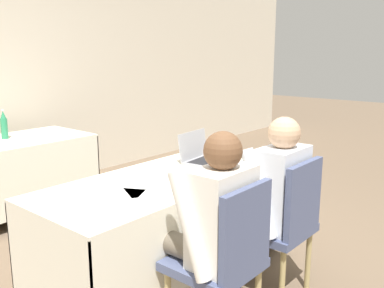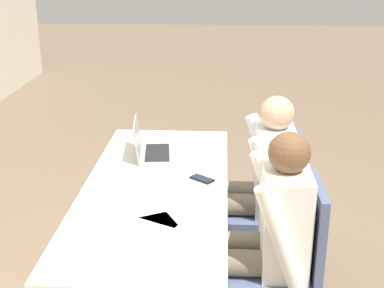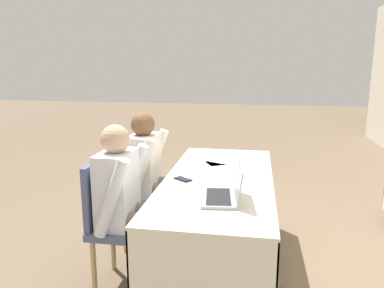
# 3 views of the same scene
# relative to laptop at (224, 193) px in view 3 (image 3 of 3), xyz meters

# --- Properties ---
(ground_plane) EXTENTS (24.00, 24.00, 0.00)m
(ground_plane) POSITION_rel_laptop_xyz_m (-0.45, -0.08, -0.79)
(ground_plane) COLOR brown
(conference_table_near) EXTENTS (1.88, 0.79, 0.74)m
(conference_table_near) POSITION_rel_laptop_xyz_m (-0.45, -0.08, -0.22)
(conference_table_near) COLOR silver
(conference_table_near) RESTS_ON ground_plane
(laptop) EXTENTS (0.38, 0.28, 0.22)m
(laptop) POSITION_rel_laptop_xyz_m (0.00, 0.00, 0.00)
(laptop) COLOR #99999E
(laptop) RESTS_ON conference_table_near
(cell_phone) EXTENTS (0.14, 0.15, 0.01)m
(cell_phone) POSITION_rel_laptop_xyz_m (-0.35, -0.33, -0.04)
(cell_phone) COLOR black
(cell_phone) RESTS_ON conference_table_near
(paper_beside_laptop) EXTENTS (0.33, 0.36, 0.00)m
(paper_beside_laptop) POSITION_rel_laptop_xyz_m (-0.91, -0.09, -0.04)
(paper_beside_laptop) COLOR white
(paper_beside_laptop) RESTS_ON conference_table_near
(paper_centre_table) EXTENTS (0.32, 0.36, 0.00)m
(paper_centre_table) POSITION_rel_laptop_xyz_m (-0.75, -0.14, -0.04)
(paper_centre_table) COLOR white
(paper_centre_table) RESTS_ON conference_table_near
(chair_near_left) EXTENTS (0.44, 0.44, 0.92)m
(chair_near_left) POSITION_rel_laptop_xyz_m (-0.76, -0.78, -0.28)
(chair_near_left) COLOR tan
(chair_near_left) RESTS_ON ground_plane
(chair_near_right) EXTENTS (0.44, 0.44, 0.92)m
(chair_near_right) POSITION_rel_laptop_xyz_m (-0.13, -0.78, -0.28)
(chair_near_right) COLOR tan
(chair_near_right) RESTS_ON ground_plane
(person_checkered_shirt) EXTENTS (0.50, 0.52, 1.18)m
(person_checkered_shirt) POSITION_rel_laptop_xyz_m (-0.76, -0.68, -0.12)
(person_checkered_shirt) COLOR #665B4C
(person_checkered_shirt) RESTS_ON ground_plane
(person_white_shirt) EXTENTS (0.50, 0.52, 1.18)m
(person_white_shirt) POSITION_rel_laptop_xyz_m (-0.13, -0.68, -0.12)
(person_white_shirt) COLOR #665B4C
(person_white_shirt) RESTS_ON ground_plane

